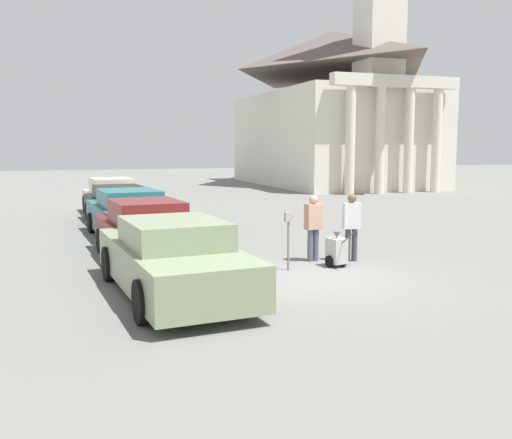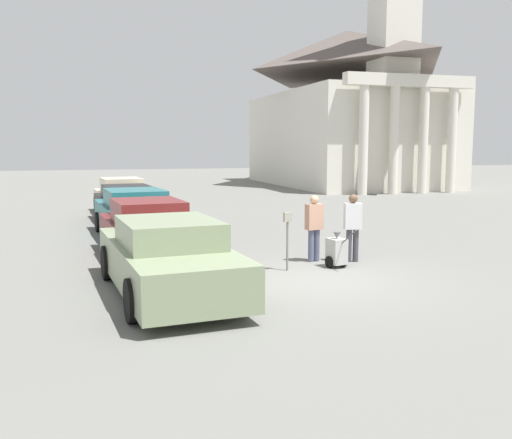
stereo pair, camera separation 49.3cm
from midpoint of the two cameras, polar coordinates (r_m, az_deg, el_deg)
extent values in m
plane|color=slate|center=(12.35, 7.17, -6.03)|extent=(120.00, 120.00, 0.00)
cube|color=gray|center=(11.15, -7.62, -4.38)|extent=(2.36, 5.37, 0.78)
cube|color=gray|center=(10.84, -7.41, -1.28)|extent=(1.88, 2.33, 0.49)
cylinder|color=black|center=(12.59, -13.62, -4.22)|extent=(0.24, 0.75, 0.74)
cylinder|color=black|center=(12.97, -5.24, -3.69)|extent=(0.24, 0.75, 0.74)
cylinder|color=black|center=(9.47, -10.85, -7.98)|extent=(0.24, 0.75, 0.74)
cylinder|color=black|center=(9.98, 0.05, -7.05)|extent=(0.24, 0.75, 0.74)
cube|color=maroon|center=(14.61, -9.87, -1.75)|extent=(2.19, 4.92, 0.77)
cube|color=maroon|center=(14.33, -9.77, 0.78)|extent=(1.75, 2.13, 0.57)
cylinder|color=black|center=(15.95, -14.06, -1.96)|extent=(0.23, 0.66, 0.65)
cylinder|color=black|center=(16.27, -7.86, -1.63)|extent=(0.23, 0.66, 0.65)
cylinder|color=black|center=(13.05, -12.33, -3.96)|extent=(0.23, 0.66, 0.65)
cylinder|color=black|center=(13.44, -4.85, -3.49)|extent=(0.23, 0.66, 0.65)
cube|color=#23666B|center=(18.20, -11.30, 0.12)|extent=(2.31, 5.22, 0.83)
cube|color=#23666B|center=(17.93, -11.24, 2.15)|extent=(1.84, 2.26, 0.51)
cylinder|color=black|center=(19.65, -14.78, -0.23)|extent=(0.23, 0.68, 0.67)
cylinder|color=black|center=(19.95, -9.45, 0.02)|extent=(0.23, 0.68, 0.67)
cylinder|color=black|center=(16.55, -13.48, -1.58)|extent=(0.23, 0.68, 0.67)
cylinder|color=black|center=(16.91, -7.20, -1.25)|extent=(0.23, 0.68, 0.67)
cube|color=black|center=(21.47, -12.17, 1.12)|extent=(2.21, 5.31, 0.78)
cube|color=black|center=(21.21, -12.12, 2.72)|extent=(1.75, 2.30, 0.46)
cylinder|color=black|center=(22.96, -14.99, 0.84)|extent=(0.23, 0.69, 0.68)
cylinder|color=black|center=(23.22, -10.66, 1.04)|extent=(0.23, 0.69, 0.68)
cylinder|color=black|center=(19.79, -13.91, -0.13)|extent=(0.23, 0.69, 0.68)
cylinder|color=black|center=(20.10, -8.92, 0.11)|extent=(0.23, 0.69, 0.68)
cube|color=beige|center=(24.51, -12.77, 1.85)|extent=(2.13, 4.73, 0.74)
cube|color=beige|center=(24.28, -12.75, 3.38)|extent=(1.70, 2.05, 0.59)
cylinder|color=black|center=(25.83, -15.14, 1.58)|extent=(0.24, 0.73, 0.72)
cylinder|color=black|center=(26.08, -11.37, 1.75)|extent=(0.24, 0.73, 0.72)
cylinder|color=black|center=(23.01, -14.33, 0.93)|extent=(0.24, 0.73, 0.72)
cylinder|color=black|center=(23.29, -10.12, 1.12)|extent=(0.24, 0.73, 0.72)
cylinder|color=slate|center=(13.11, 4.24, -2.69)|extent=(0.05, 0.05, 1.13)
cube|color=gray|center=(13.01, 4.26, 0.24)|extent=(0.18, 0.09, 0.22)
cylinder|color=#515670|center=(14.28, 7.08, -2.57)|extent=(0.14, 0.14, 0.80)
cylinder|color=#515670|center=(14.18, 6.51, -2.63)|extent=(0.14, 0.14, 0.80)
cube|color=tan|center=(14.12, 6.84, 0.27)|extent=(0.45, 0.29, 0.63)
sphere|color=tan|center=(14.08, 6.87, 1.99)|extent=(0.22, 0.22, 0.22)
cylinder|color=#3F3F47|center=(14.37, 10.90, -2.55)|extent=(0.14, 0.14, 0.81)
cylinder|color=#3F3F47|center=(14.32, 10.25, -2.57)|extent=(0.14, 0.14, 0.81)
cube|color=silver|center=(14.24, 10.65, 0.33)|extent=(0.46, 0.30, 0.64)
sphere|color=brown|center=(14.19, 10.69, 2.06)|extent=(0.22, 0.22, 0.22)
cube|color=#B2B2AD|center=(13.63, 9.10, -3.15)|extent=(0.42, 0.49, 0.60)
cone|color=#59595B|center=(13.57, 9.13, -1.57)|extent=(0.18, 0.18, 0.16)
cylinder|color=#4C4C4C|center=(13.19, 10.29, -1.77)|extent=(0.12, 0.59, 0.43)
cylinder|color=black|center=(13.56, 8.34, -4.24)|extent=(0.09, 0.28, 0.28)
cylinder|color=black|center=(13.80, 9.80, -4.07)|extent=(0.09, 0.28, 0.28)
cube|color=silver|center=(42.94, 9.19, 7.90)|extent=(9.94, 16.15, 6.62)
pyramid|color=#564C47|center=(43.47, 9.36, 16.22)|extent=(10.14, 16.47, 2.98)
cylinder|color=silver|center=(33.86, 11.10, 7.74)|extent=(0.56, 0.56, 6.29)
cylinder|color=silver|center=(34.83, 14.02, 7.64)|extent=(0.56, 0.56, 6.29)
cylinder|color=silver|center=(35.89, 16.77, 7.54)|extent=(0.56, 0.56, 6.29)
cylinder|color=silver|center=(37.02, 19.35, 7.42)|extent=(0.56, 0.56, 6.29)
cube|color=silver|center=(35.55, 15.61, 13.23)|extent=(8.45, 0.70, 0.70)
camera|label=1|loc=(0.25, -88.96, 0.13)|focal=40.00mm
camera|label=2|loc=(0.25, 91.04, -0.13)|focal=40.00mm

